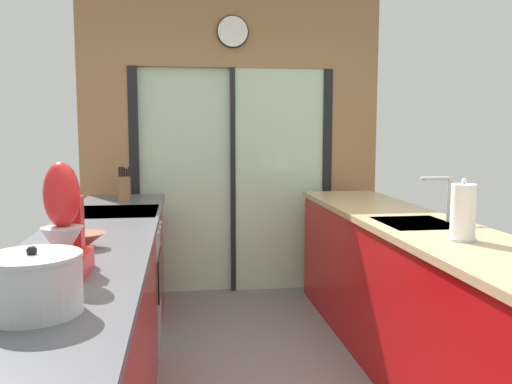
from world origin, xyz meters
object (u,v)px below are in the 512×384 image
at_px(mixing_bowl, 87,240).
at_px(paper_towel_roll, 463,213).
at_px(oven_range, 116,279).
at_px(stock_pot, 33,284).
at_px(stand_mixer, 64,232).
at_px(knife_block, 125,188).

relative_size(mixing_bowl, paper_towel_roll, 0.56).
xyz_separation_m(oven_range, stock_pot, (0.02, -2.02, 0.55)).
height_order(oven_range, stand_mixer, stand_mixer).
distance_m(oven_range, stock_pot, 2.09).
relative_size(knife_block, stock_pot, 0.93).
bearing_deg(stand_mixer, oven_range, 90.66).
distance_m(oven_range, paper_towel_roll, 2.25).
distance_m(knife_block, stand_mixer, 2.16).
relative_size(mixing_bowl, stand_mixer, 0.41).
relative_size(oven_range, knife_block, 3.54).
xyz_separation_m(oven_range, stand_mixer, (0.02, -1.59, 0.63)).
xyz_separation_m(mixing_bowl, knife_block, (-0.00, 1.70, 0.06)).
xyz_separation_m(stand_mixer, paper_towel_roll, (1.78, 0.37, -0.02)).
bearing_deg(mixing_bowl, stock_pot, -90.00).
bearing_deg(mixing_bowl, stand_mixer, -90.00).
height_order(oven_range, paper_towel_roll, paper_towel_roll).
xyz_separation_m(mixing_bowl, stock_pot, (0.00, -0.88, 0.05)).
bearing_deg(mixing_bowl, knife_block, 90.00).
relative_size(oven_range, stand_mixer, 2.19).
height_order(knife_block, stock_pot, knife_block).
xyz_separation_m(oven_range, mixing_bowl, (0.02, -1.13, 0.50)).
distance_m(mixing_bowl, stand_mixer, 0.47).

